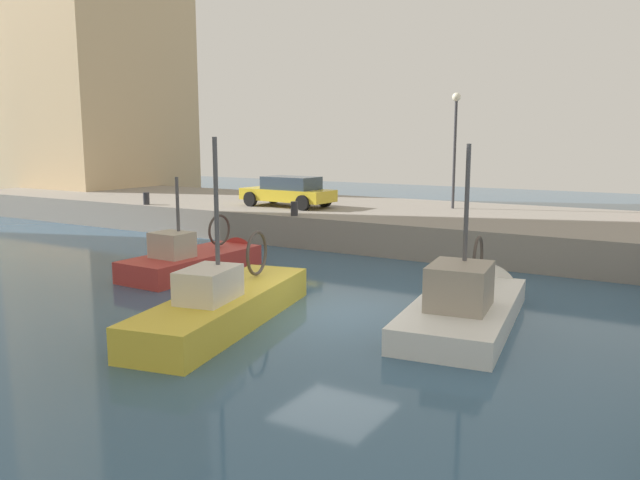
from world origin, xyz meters
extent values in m
plane|color=#335675|center=(0.00, 0.00, 0.00)|extent=(80.00, 80.00, 0.00)
cube|color=gray|center=(11.50, 0.00, 0.60)|extent=(9.00, 56.00, 1.20)
cube|color=#BC3833|center=(1.63, 6.03, 0.00)|extent=(4.64, 1.94, 1.29)
cone|color=#BC3833|center=(4.28, 5.98, 0.00)|extent=(0.93, 1.69, 1.67)
cube|color=#9E7A51|center=(1.63, 6.03, 0.58)|extent=(4.45, 1.79, 0.08)
cube|color=#B7AD99|center=(0.80, 6.05, 1.01)|extent=(0.97, 1.13, 0.78)
cylinder|color=#4C4C51|center=(1.09, 6.04, 1.80)|extent=(0.10, 0.10, 2.45)
torus|color=#3F3833|center=(2.92, 6.01, 1.20)|extent=(1.03, 0.10, 1.03)
sphere|color=white|center=(0.26, 7.08, 0.19)|extent=(0.32, 0.32, 0.32)
cube|color=white|center=(0.76, -2.93, 0.00)|extent=(5.76, 2.76, 1.10)
cone|color=white|center=(3.86, -2.53, 0.00)|extent=(1.13, 1.97, 1.87)
cube|color=#896B4C|center=(0.76, -2.93, 0.50)|extent=(5.52, 2.57, 0.08)
cube|color=gray|center=(0.12, -3.01, 1.02)|extent=(1.66, 1.42, 0.97)
cylinder|color=#4C4C51|center=(0.57, -2.95, 2.27)|extent=(0.10, 0.10, 3.55)
torus|color=#3F3833|center=(2.30, -2.73, 1.21)|extent=(1.20, 0.23, 1.20)
sphere|color=white|center=(-1.03, -2.00, 0.17)|extent=(0.32, 0.32, 0.32)
cube|color=gold|center=(-2.01, 1.71, 0.00)|extent=(6.33, 2.83, 1.46)
cone|color=gold|center=(1.33, 2.40, 0.00)|extent=(1.18, 1.61, 1.46)
cube|color=#9E7A51|center=(-2.01, 1.71, 0.66)|extent=(6.06, 2.65, 0.08)
cube|color=beige|center=(-2.70, 1.56, 1.07)|extent=(1.58, 1.24, 0.74)
cylinder|color=#4C4C51|center=(-2.29, 1.65, 2.42)|extent=(0.10, 0.10, 3.53)
torus|color=#3F3833|center=(-0.33, 2.05, 1.33)|extent=(1.13, 0.31, 1.13)
sphere|color=white|center=(-3.99, 2.20, 0.22)|extent=(0.32, 0.32, 0.32)
cube|color=gold|center=(9.92, 8.06, 1.72)|extent=(1.86, 4.28, 0.50)
cube|color=#384756|center=(9.91, 7.85, 2.25)|extent=(1.56, 2.43, 0.55)
cylinder|color=black|center=(9.20, 9.53, 1.52)|extent=(0.26, 0.65, 0.64)
cylinder|color=black|center=(10.82, 9.43, 1.52)|extent=(0.26, 0.65, 0.64)
cylinder|color=black|center=(9.03, 6.68, 1.52)|extent=(0.26, 0.65, 0.64)
cylinder|color=black|center=(10.65, 6.59, 1.52)|extent=(0.26, 0.65, 0.64)
cylinder|color=#2D2D33|center=(7.35, 6.00, 1.48)|extent=(0.28, 0.28, 0.55)
cylinder|color=#2D2D33|center=(7.35, 14.00, 1.48)|extent=(0.28, 0.28, 0.55)
cylinder|color=#38383D|center=(13.00, 1.62, 3.45)|extent=(0.12, 0.12, 4.50)
sphere|color=#F2EACC|center=(13.00, 1.62, 5.85)|extent=(0.36, 0.36, 0.36)
cube|color=#D1B284|center=(15.03, 26.20, 10.03)|extent=(9.44, 8.73, 20.06)
camera|label=1|loc=(-12.53, -7.13, 4.16)|focal=34.86mm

